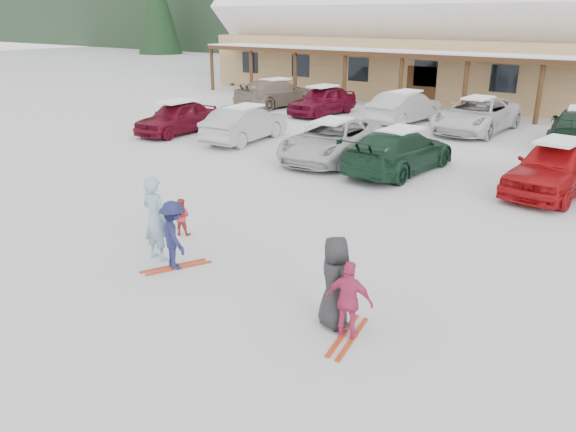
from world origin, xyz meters
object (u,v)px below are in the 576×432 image
Objects in this scene: toddler_red at (181,217)px; parked_car_10 at (477,115)px; parked_car_2 at (332,140)px; parked_car_8 at (322,101)px; day_lodge at (429,32)px; parked_car_1 at (245,124)px; parked_car_3 at (399,151)px; parked_car_9 at (405,107)px; child_navy at (174,235)px; adult_skier at (155,219)px; parked_car_0 at (177,118)px; child_magenta at (349,301)px; bystander_dark at (335,282)px; parked_car_4 at (556,167)px; parked_car_7 at (276,93)px.

toddler_red is 16.56m from parked_car_10.
parked_car_8 is (-5.74, 7.79, 0.04)m from parked_car_2.
day_lodge is 6.67× the size of parked_car_1.
parked_car_3 is at bearing -40.88° from parked_car_8.
parked_car_9 is (3.86, -10.71, -3.19)m from day_lodge.
parked_car_2 is (-2.58, 9.73, -0.01)m from child_navy.
parked_car_1 is 0.86× the size of parked_car_2.
toddler_red is at bearing -92.27° from parked_car_10.
day_lodge is at bearing -77.57° from adult_skier.
parked_car_2 is (7.97, 0.20, 0.00)m from parked_car_0.
parked_car_9 is at bearing -81.32° from adult_skier.
day_lodge is 31.33m from child_magenta.
parked_car_4 is (0.98, 10.17, -0.02)m from bystander_dark.
parked_car_2 is (4.55, -0.41, -0.01)m from parked_car_1.
parked_car_1 is at bearing -81.77° from toddler_red.
parked_car_8 is (-1.19, 7.38, 0.02)m from parked_car_1.
parked_car_9 is (8.16, -0.27, -0.01)m from parked_car_7.
parked_car_7 is at bearing -67.03° from parked_car_1.
child_navy reaches higher than parked_car_2.
adult_skier is at bearing 87.40° from parked_car_3.
adult_skier is at bearing -86.45° from parked_car_2.
parked_car_8 is at bearing -88.93° from parked_car_1.
toddler_red is 5.73m from child_magenta.
child_navy reaches higher than parked_car_0.
parked_car_3 is at bearing 150.55° from parked_car_7.
child_navy is 14.22m from parked_car_0.
parked_car_4 is 1.05× the size of parked_car_8.
parked_car_7 is 11.70m from parked_car_10.
parked_car_10 is at bearing -84.94° from parked_car_3.
bystander_dark is at bearing -52.96° from parked_car_8.
adult_skier is at bearing -14.34° from child_magenta.
parked_car_3 is at bearing -167.01° from parked_car_4.
parked_car_8 is at bearing 69.82° from parked_car_0.
parked_car_7 is at bearing -60.41° from child_magenta.
day_lodge is 11.82m from parked_car_9.
parked_car_8 is at bearing 156.53° from parked_car_4.
bystander_dark reaches higher than toddler_red.
child_magenta is at bearing -157.40° from child_navy.
child_navy is 3.83m from bystander_dark.
parked_car_7 is at bearing 2.28° from parked_car_9.
parked_car_3 is 1.13× the size of parked_car_8.
parked_car_3 is 9.22m from parked_car_9.
child_magenta is at bearing 114.88° from parked_car_3.
child_magenta is at bearing -87.68° from parked_car_4.
bystander_dark is 0.35× the size of parked_car_4.
parked_car_8 is at bearing -176.19° from parked_car_10.
bystander_dark is (-0.40, 0.19, 0.13)m from child_magenta.
toddler_red is at bearing -46.06° from parked_car_0.
child_navy is 0.27× the size of parked_car_7.
parked_car_3 is at bearing -4.06° from parked_car_0.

